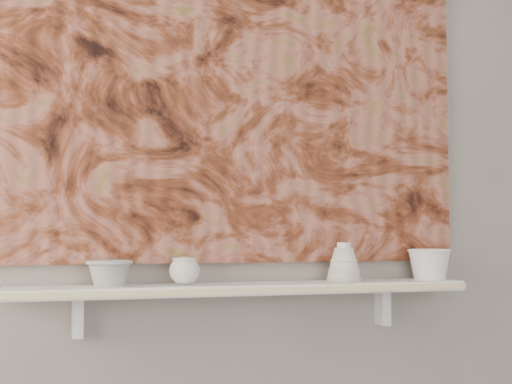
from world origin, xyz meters
name	(u,v)px	position (x,y,z in m)	size (l,w,h in m)	color
wall_back	(238,149)	(0.00, 1.60, 1.35)	(3.60, 3.60, 0.00)	gray
shelf	(246,289)	(0.00, 1.51, 0.92)	(1.40, 0.18, 0.03)	silver
shelf_stripe	(255,291)	(0.00, 1.41, 0.92)	(1.40, 0.01, 0.02)	beige
bracket_left	(78,317)	(-0.49, 1.57, 0.84)	(0.03, 0.06, 0.12)	silver
bracket_right	(383,307)	(0.49, 1.57, 0.84)	(0.03, 0.06, 0.12)	silver
painting	(239,89)	(0.00, 1.59, 1.54)	(1.50, 0.03, 1.10)	brown
house_motif	(370,188)	(0.45, 1.57, 1.23)	(0.09, 0.00, 0.08)	black
bowl_grey	(109,273)	(-0.41, 1.51, 0.97)	(0.13, 0.13, 0.08)	gray
cup_cream	(184,271)	(-0.19, 1.51, 0.97)	(0.09, 0.09, 0.08)	beige
bell_vessel	(344,262)	(0.32, 1.51, 0.99)	(0.11, 0.11, 0.12)	beige
bowl_white	(429,264)	(0.63, 1.51, 0.98)	(0.14, 0.14, 0.10)	white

